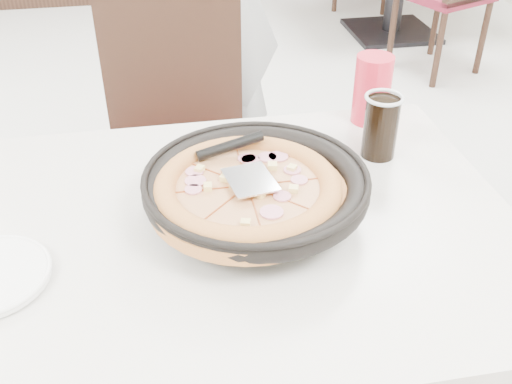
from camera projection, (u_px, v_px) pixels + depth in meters
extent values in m
plane|color=beige|center=(109.00, 340.00, 1.84)|extent=(7.00, 7.00, 0.00)
cylinder|color=black|center=(220.00, 205.00, 1.10)|extent=(0.12, 0.12, 0.04)
cylinder|color=black|center=(256.00, 196.00, 1.09)|extent=(0.33, 0.33, 0.01)
cylinder|color=#CE8544|center=(248.00, 196.00, 1.05)|extent=(0.35, 0.35, 0.02)
cube|color=silver|center=(250.00, 179.00, 1.04)|extent=(0.09, 0.11, 0.00)
cylinder|color=black|center=(381.00, 128.00, 1.25)|extent=(0.07, 0.07, 0.13)
cylinder|color=red|center=(372.00, 89.00, 1.37)|extent=(0.09, 0.09, 0.16)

